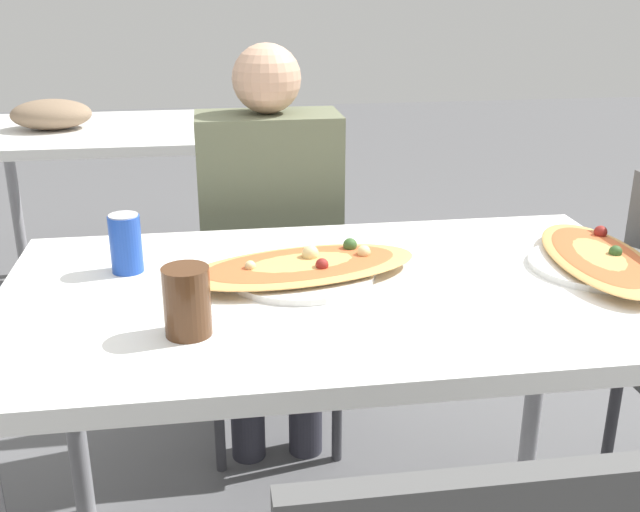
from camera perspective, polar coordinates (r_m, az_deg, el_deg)
dining_table at (r=1.54m, az=1.33°, el=-4.93°), size 1.34×0.78×0.76m
chair_far_seated at (r=2.25m, az=-3.93°, el=-1.07°), size 0.40×0.40×0.93m
person_seated at (r=2.08m, az=-3.78°, el=2.20°), size 0.39×0.23×1.19m
pizza_main at (r=1.55m, az=-1.39°, el=-0.89°), size 0.53×0.32×0.06m
soda_can at (r=1.61m, az=-14.58°, el=0.94°), size 0.07×0.07×0.12m
drink_glass at (r=1.30m, az=-10.10°, el=-3.42°), size 0.08×0.08×0.12m
pizza_second at (r=1.70m, az=20.45°, el=-0.25°), size 0.29×0.47×0.05m
background_table at (r=3.27m, az=-16.41°, el=8.34°), size 1.10×0.80×0.88m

